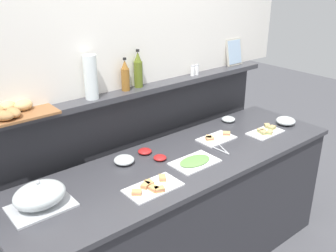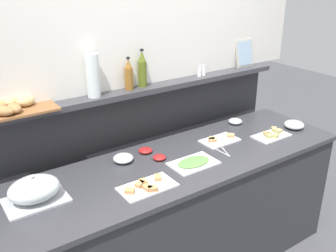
{
  "view_description": "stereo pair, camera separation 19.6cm",
  "coord_description": "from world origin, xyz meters",
  "px_view_note": "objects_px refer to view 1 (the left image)",
  "views": [
    {
      "loc": [
        -1.54,
        -1.71,
        2.14
      ],
      "look_at": [
        -0.05,
        0.1,
        1.16
      ],
      "focal_mm": 40.59,
      "sensor_mm": 36.0,
      "label": 1
    },
    {
      "loc": [
        -1.39,
        -1.83,
        2.14
      ],
      "look_at": [
        -0.05,
        0.1,
        1.16
      ],
      "focal_mm": 40.59,
      "sensor_mm": 36.0,
      "label": 2
    }
  ],
  "objects_px": {
    "cold_cuts_platter": "(195,162)",
    "pepper_shaker": "(197,70)",
    "glass_bowl_large": "(124,160)",
    "glass_bowl_small": "(228,119)",
    "olive_oil_bottle": "(138,70)",
    "sandwich_platter_front": "(266,131)",
    "glass_bowl_medium": "(286,121)",
    "serving_cloche": "(40,196)",
    "sandwich_platter_rear": "(153,187)",
    "salt_shaker": "(193,71)",
    "serving_tongs": "(221,149)",
    "vinegar_bottle_amber": "(125,76)",
    "condiment_bowl_teal": "(160,158)",
    "condiment_bowl_dark": "(145,151)",
    "framed_picture": "(234,52)",
    "sandwich_platter_side": "(216,138)",
    "water_carafe": "(91,77)",
    "bread_basket": "(12,111)"
  },
  "relations": [
    {
      "from": "glass_bowl_small",
      "to": "condiment_bowl_dark",
      "type": "relative_size",
      "value": 1.16
    },
    {
      "from": "framed_picture",
      "to": "serving_cloche",
      "type": "bearing_deg",
      "value": -167.61
    },
    {
      "from": "glass_bowl_large",
      "to": "serving_tongs",
      "type": "height_order",
      "value": "glass_bowl_large"
    },
    {
      "from": "olive_oil_bottle",
      "to": "framed_picture",
      "type": "xyz_separation_m",
      "value": [
        1.06,
        0.01,
        -0.01
      ]
    },
    {
      "from": "sandwich_platter_rear",
      "to": "serving_tongs",
      "type": "relative_size",
      "value": 1.81
    },
    {
      "from": "glass_bowl_large",
      "to": "salt_shaker",
      "type": "bearing_deg",
      "value": 17.51
    },
    {
      "from": "glass_bowl_medium",
      "to": "pepper_shaker",
      "type": "xyz_separation_m",
      "value": [
        -0.51,
        0.55,
        0.41
      ]
    },
    {
      "from": "sandwich_platter_front",
      "to": "glass_bowl_medium",
      "type": "bearing_deg",
      "value": 0.88
    },
    {
      "from": "glass_bowl_large",
      "to": "condiment_bowl_dark",
      "type": "height_order",
      "value": "glass_bowl_large"
    },
    {
      "from": "glass_bowl_medium",
      "to": "salt_shaker",
      "type": "height_order",
      "value": "salt_shaker"
    },
    {
      "from": "pepper_shaker",
      "to": "sandwich_platter_front",
      "type": "bearing_deg",
      "value": -66.61
    },
    {
      "from": "sandwich_platter_front",
      "to": "olive_oil_bottle",
      "type": "distance_m",
      "value": 1.12
    },
    {
      "from": "sandwich_platter_rear",
      "to": "glass_bowl_small",
      "type": "height_order",
      "value": "glass_bowl_small"
    },
    {
      "from": "serving_cloche",
      "to": "pepper_shaker",
      "type": "bearing_deg",
      "value": 14.86
    },
    {
      "from": "serving_tongs",
      "to": "glass_bowl_large",
      "type": "bearing_deg",
      "value": 157.16
    },
    {
      "from": "framed_picture",
      "to": "pepper_shaker",
      "type": "bearing_deg",
      "value": -175.54
    },
    {
      "from": "sandwich_platter_side",
      "to": "serving_tongs",
      "type": "height_order",
      "value": "sandwich_platter_side"
    },
    {
      "from": "sandwich_platter_front",
      "to": "condiment_bowl_teal",
      "type": "xyz_separation_m",
      "value": [
        -0.93,
        0.18,
        0.0
      ]
    },
    {
      "from": "condiment_bowl_teal",
      "to": "bread_basket",
      "type": "distance_m",
      "value": 0.98
    },
    {
      "from": "serving_tongs",
      "to": "framed_picture",
      "type": "bearing_deg",
      "value": 37.91
    },
    {
      "from": "pepper_shaker",
      "to": "glass_bowl_small",
      "type": "bearing_deg",
      "value": -48.08
    },
    {
      "from": "condiment_bowl_teal",
      "to": "cold_cuts_platter",
      "type": "bearing_deg",
      "value": -50.71
    },
    {
      "from": "sandwich_platter_front",
      "to": "glass_bowl_large",
      "type": "xyz_separation_m",
      "value": [
        -1.15,
        0.28,
        0.01
      ]
    },
    {
      "from": "glass_bowl_medium",
      "to": "condiment_bowl_teal",
      "type": "xyz_separation_m",
      "value": [
        -1.2,
        0.17,
        -0.01
      ]
    },
    {
      "from": "pepper_shaker",
      "to": "vinegar_bottle_amber",
      "type": "bearing_deg",
      "value": 179.0
    },
    {
      "from": "cold_cuts_platter",
      "to": "pepper_shaker",
      "type": "bearing_deg",
      "value": 46.46
    },
    {
      "from": "condiment_bowl_dark",
      "to": "bread_basket",
      "type": "relative_size",
      "value": 0.24
    },
    {
      "from": "glass_bowl_small",
      "to": "serving_tongs",
      "type": "distance_m",
      "value": 0.56
    },
    {
      "from": "glass_bowl_large",
      "to": "sandwich_platter_side",
      "type": "bearing_deg",
      "value": -9.0
    },
    {
      "from": "cold_cuts_platter",
      "to": "pepper_shaker",
      "type": "height_order",
      "value": "pepper_shaker"
    },
    {
      "from": "serving_tongs",
      "to": "water_carafe",
      "type": "height_order",
      "value": "water_carafe"
    },
    {
      "from": "glass_bowl_large",
      "to": "glass_bowl_medium",
      "type": "xyz_separation_m",
      "value": [
        1.42,
        -0.28,
        0.0
      ]
    },
    {
      "from": "glass_bowl_large",
      "to": "serving_cloche",
      "type": "bearing_deg",
      "value": -167.89
    },
    {
      "from": "cold_cuts_platter",
      "to": "glass_bowl_large",
      "type": "bearing_deg",
      "value": 141.51
    },
    {
      "from": "framed_picture",
      "to": "condiment_bowl_dark",
      "type": "bearing_deg",
      "value": -167.02
    },
    {
      "from": "sandwich_platter_rear",
      "to": "salt_shaker",
      "type": "bearing_deg",
      "value": 35.25
    },
    {
      "from": "bread_basket",
      "to": "sandwich_platter_rear",
      "type": "bearing_deg",
      "value": -50.8
    },
    {
      "from": "sandwich_platter_rear",
      "to": "framed_picture",
      "type": "distance_m",
      "value": 1.67
    },
    {
      "from": "olive_oil_bottle",
      "to": "cold_cuts_platter",
      "type": "bearing_deg",
      "value": -87.3
    },
    {
      "from": "sandwich_platter_rear",
      "to": "cold_cuts_platter",
      "type": "height_order",
      "value": "sandwich_platter_rear"
    },
    {
      "from": "cold_cuts_platter",
      "to": "salt_shaker",
      "type": "bearing_deg",
      "value": 48.9
    },
    {
      "from": "olive_oil_bottle",
      "to": "bread_basket",
      "type": "distance_m",
      "value": 0.92
    },
    {
      "from": "glass_bowl_medium",
      "to": "glass_bowl_small",
      "type": "relative_size",
      "value": 1.4
    },
    {
      "from": "condiment_bowl_dark",
      "to": "olive_oil_bottle",
      "type": "bearing_deg",
      "value": 60.9
    },
    {
      "from": "olive_oil_bottle",
      "to": "water_carafe",
      "type": "height_order",
      "value": "water_carafe"
    },
    {
      "from": "olive_oil_bottle",
      "to": "sandwich_platter_rear",
      "type": "bearing_deg",
      "value": -120.08
    },
    {
      "from": "sandwich_platter_front",
      "to": "glass_bowl_medium",
      "type": "xyz_separation_m",
      "value": [
        0.27,
        0.0,
        0.02
      ]
    },
    {
      "from": "glass_bowl_small",
      "to": "condiment_bowl_dark",
      "type": "height_order",
      "value": "glass_bowl_small"
    },
    {
      "from": "condiment_bowl_teal",
      "to": "bread_basket",
      "type": "xyz_separation_m",
      "value": [
        -0.79,
        0.39,
        0.42
      ]
    },
    {
      "from": "serving_cloche",
      "to": "framed_picture",
      "type": "bearing_deg",
      "value": 12.39
    }
  ]
}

